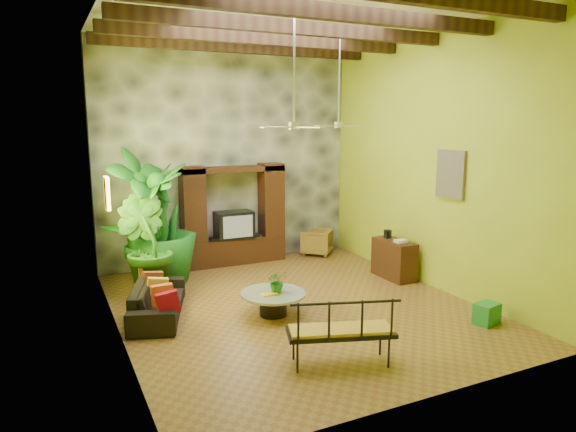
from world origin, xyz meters
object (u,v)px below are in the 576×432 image
entertainment_center (234,223)px  tall_plant_c (162,224)px  ceiling_fan_front (294,113)px  tall_plant_b (145,247)px  coffee_table (273,301)px  ceiling_fan_back (339,115)px  wicker_armchair (317,242)px  green_bin (487,314)px  tall_plant_a (143,217)px  sofa (158,300)px  iron_bench (344,328)px  side_console (394,259)px

entertainment_center → tall_plant_c: size_ratio=0.98×
ceiling_fan_front → tall_plant_b: size_ratio=0.97×
coffee_table → ceiling_fan_back: bearing=34.3°
ceiling_fan_front → coffee_table: size_ratio=1.67×
ceiling_fan_back → wicker_armchair: (0.52, 1.80, -3.08)m
tall_plant_b → green_bin: size_ratio=4.85×
wicker_armchair → tall_plant_b: size_ratio=0.37×
ceiling_fan_back → tall_plant_a: 4.45m
sofa → tall_plant_c: bearing=3.3°
ceiling_fan_front → tall_plant_c: size_ratio=0.76×
entertainment_center → iron_bench: size_ratio=1.56×
coffee_table → green_bin: coffee_table is taller
ceiling_fan_front → wicker_armchair: size_ratio=2.66×
ceiling_fan_front → sofa: 3.88m
entertainment_center → coffee_table: 3.49m
ceiling_fan_front → green_bin: 4.53m
side_console → tall_plant_a: bearing=158.5°
ceiling_fan_back → sofa: bearing=-170.8°
ceiling_fan_back → sofa: size_ratio=0.95×
tall_plant_c → side_console: 4.87m
tall_plant_b → side_console: size_ratio=1.89×
ceiling_fan_front → ceiling_fan_back: 2.41m
iron_bench → side_console: 4.25m
ceiling_fan_front → ceiling_fan_back: size_ratio=1.00×
ceiling_fan_back → side_console: ceiling_fan_back is taller
ceiling_fan_front → iron_bench: ceiling_fan_front is taller
ceiling_fan_back → coffee_table: size_ratio=1.67×
ceiling_fan_front → ceiling_fan_back: (1.80, 1.60, 0.00)m
tall_plant_c → green_bin: (4.29, -4.49, -1.06)m
wicker_armchair → tall_plant_a: tall_plant_a is taller
sofa → tall_plant_c: (0.50, 1.81, 0.94)m
tall_plant_b → iron_bench: tall_plant_b is taller
iron_bench → side_console: bearing=62.5°
entertainment_center → iron_bench: bearing=-94.3°
ceiling_fan_front → green_bin: size_ratio=4.70×
ceiling_fan_front → sofa: (-2.10, 0.97, -3.12)m
tall_plant_a → tall_plant_b: bearing=-98.8°
tall_plant_c → ceiling_fan_front: bearing=-60.0°
ceiling_fan_front → wicker_armchair: (2.32, 3.40, -3.08)m
entertainment_center → green_bin: bearing=-64.7°
tall_plant_a → side_console: bearing=-21.4°
wicker_armchair → tall_plant_c: (-3.93, -0.62, 0.91)m
tall_plant_b → tall_plant_c: 0.88m
ceiling_fan_front → tall_plant_c: 3.87m
tall_plant_c → coffee_table: 3.08m
ceiling_fan_back → tall_plant_c: (-3.40, 1.18, -2.17)m
coffee_table → iron_bench: (0.10, -2.11, 0.28)m
entertainment_center → green_bin: 5.86m
entertainment_center → tall_plant_a: bearing=-162.7°
side_console → entertainment_center: bearing=135.9°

